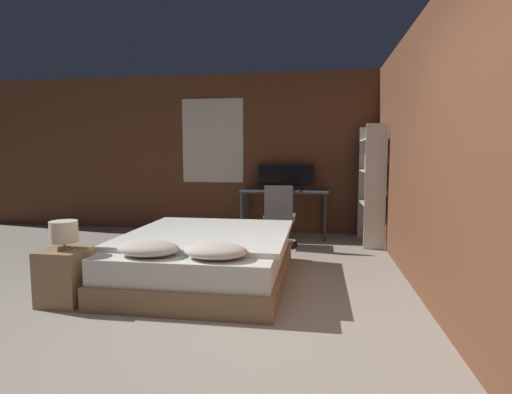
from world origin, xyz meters
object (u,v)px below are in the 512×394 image
Objects in this scene: desk at (285,196)px; bedside_lamp at (64,232)px; monitor_left at (272,175)px; keyboard at (283,191)px; bookshelf at (372,178)px; bed at (206,257)px; nightstand at (66,276)px; computer_mouse at (301,190)px; office_chair at (279,222)px; monitor_right at (300,175)px.

bedside_lamp is at bearing -117.95° from desk.
monitor_left reaches higher than keyboard.
bookshelf is at bearing -6.01° from keyboard.
bed is 8.16× the size of bedside_lamp.
nightstand is at bearing -112.97° from monitor_left.
bed is 4.51× the size of monitor_left.
bedside_lamp is 4.17m from bookshelf.
computer_mouse is at bearing 56.47° from bedside_lamp.
computer_mouse is 0.08× the size of office_chair.
computer_mouse is (0.03, -0.48, -0.22)m from monitor_right.
desk is at bearing -135.06° from monitor_right.
monitor_right reaches higher than computer_mouse.
nightstand is 3.01m from office_chair.
computer_mouse is (0.51, -0.48, -0.22)m from monitor_left.
bedside_lamp is 3.02m from office_chair.
computer_mouse is at bearing 67.64° from bed.
bookshelf reaches higher than office_chair.
nightstand is at bearing -90.00° from bedside_lamp.
bedside_lamp reaches higher than nightstand.
office_chair is at bearing 55.70° from bedside_lamp.
desk is 3.04× the size of monitor_right.
monitor_left is at bearing 67.03° from nightstand.
bed is at bearing -98.30° from monitor_left.
nightstand is 1.40× the size of keyboard.
bed is 4.51× the size of monitor_right.
keyboard is at bearing 60.19° from nightstand.
computer_mouse is at bearing -41.63° from desk.
computer_mouse is at bearing 56.47° from nightstand.
bookshelf is at bearing 43.18° from bedside_lamp.
bookshelf is at bearing -7.51° from computer_mouse.
nightstand is at bearing -136.82° from bookshelf.
keyboard is 1.35m from bookshelf.
desk is at bearing 164.09° from bookshelf.
monitor_right is at bearing 75.38° from office_chair.
bed is at bearing -133.70° from bookshelf.
nightstand is 1.96× the size of bedside_lamp.
monitor_right is 1.19m from office_chair.
bookshelf reaches higher than computer_mouse.
office_chair reaches higher than desk.
computer_mouse is 0.04× the size of bookshelf.
desk is 1.55× the size of office_chair.
keyboard is 0.20× the size of bookshelf.
monitor_right is (0.48, 0.00, 0.00)m from monitor_left.
bookshelf reaches higher than desk.
keyboard is at bearing -63.22° from monitor_left.
desk is 3.04× the size of monitor_left.
office_chair is (1.70, 2.48, -0.30)m from bedside_lamp.
office_chair reaches higher than computer_mouse.
monitor_left is at bearing 67.03° from bedside_lamp.
office_chair is (-0.01, -0.50, -0.42)m from keyboard.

